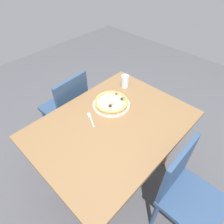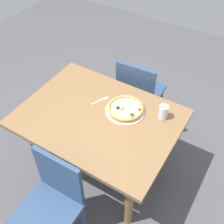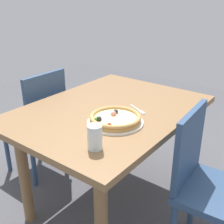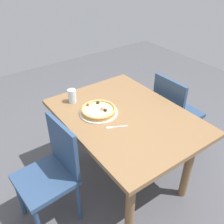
% 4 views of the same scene
% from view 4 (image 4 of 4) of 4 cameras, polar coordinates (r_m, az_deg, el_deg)
% --- Properties ---
extents(ground_plane, '(6.00, 6.00, 0.00)m').
position_cam_4_polar(ground_plane, '(2.54, 2.57, -14.48)').
color(ground_plane, '#4C4C51').
extents(dining_table, '(1.25, 0.93, 0.74)m').
position_cam_4_polar(dining_table, '(2.12, 3.00, -3.08)').
color(dining_table, olive).
rests_on(dining_table, ground).
extents(chair_near, '(0.40, 0.40, 0.88)m').
position_cam_4_polar(chair_near, '(2.63, 13.98, 0.08)').
color(chair_near, navy).
rests_on(chair_near, ground).
extents(chair_far, '(0.43, 0.43, 0.88)m').
position_cam_4_polar(chair_far, '(1.98, -13.55, -13.03)').
color(chair_far, navy).
rests_on(chair_far, ground).
extents(plate, '(0.32, 0.32, 0.01)m').
position_cam_4_polar(plate, '(2.07, -3.06, -0.12)').
color(plate, silver).
rests_on(plate, dining_table).
extents(pizza, '(0.29, 0.29, 0.05)m').
position_cam_4_polar(pizza, '(2.06, -3.07, 0.49)').
color(pizza, tan).
rests_on(pizza, plate).
extents(fork, '(0.09, 0.16, 0.00)m').
position_cam_4_polar(fork, '(1.92, 0.70, -3.45)').
color(fork, silver).
rests_on(fork, dining_table).
extents(drinking_glass, '(0.07, 0.07, 0.12)m').
position_cam_4_polar(drinking_glass, '(2.22, -9.08, 3.64)').
color(drinking_glass, silver).
rests_on(drinking_glass, dining_table).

